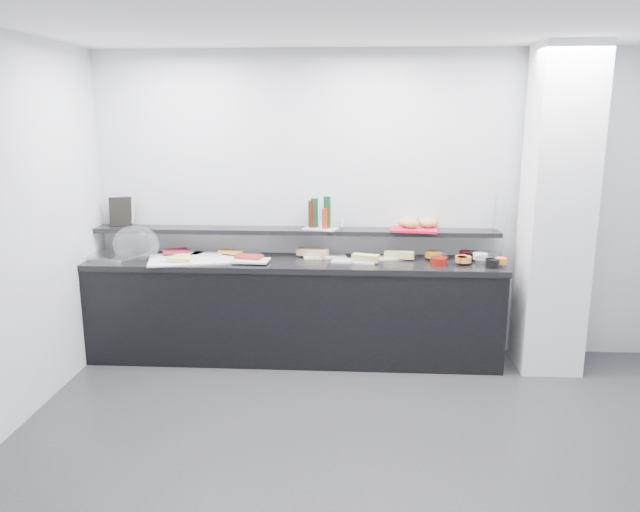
# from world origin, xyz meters

# --- Properties ---
(ground) EXTENTS (5.00, 5.00, 0.00)m
(ground) POSITION_xyz_m (0.00, 0.00, 0.00)
(ground) COLOR #2D2D30
(ground) RESTS_ON ground
(back_wall) EXTENTS (5.00, 0.02, 2.70)m
(back_wall) POSITION_xyz_m (0.00, 2.00, 1.35)
(back_wall) COLOR silver
(back_wall) RESTS_ON ground
(ceiling) EXTENTS (5.00, 5.00, 0.00)m
(ceiling) POSITION_xyz_m (0.00, 0.00, 2.70)
(ceiling) COLOR white
(ceiling) RESTS_ON back_wall
(column) EXTENTS (0.50, 0.50, 2.70)m
(column) POSITION_xyz_m (1.50, 1.65, 1.35)
(column) COLOR white
(column) RESTS_ON ground
(buffet_cabinet) EXTENTS (3.60, 0.60, 0.85)m
(buffet_cabinet) POSITION_xyz_m (-0.70, 1.70, 0.42)
(buffet_cabinet) COLOR black
(buffet_cabinet) RESTS_ON ground
(counter_top) EXTENTS (3.62, 0.62, 0.05)m
(counter_top) POSITION_xyz_m (-0.70, 1.70, 0.88)
(counter_top) COLOR black
(counter_top) RESTS_ON buffet_cabinet
(wall_shelf) EXTENTS (3.60, 0.25, 0.04)m
(wall_shelf) POSITION_xyz_m (-0.70, 1.88, 1.13)
(wall_shelf) COLOR black
(wall_shelf) RESTS_ON back_wall
(cloche_base) EXTENTS (0.60, 0.51, 0.04)m
(cloche_base) POSITION_xyz_m (-2.30, 1.68, 0.92)
(cloche_base) COLOR #B9BDC1
(cloche_base) RESTS_ON counter_top
(cloche_dome) EXTENTS (0.42, 0.28, 0.34)m
(cloche_dome) POSITION_xyz_m (-2.09, 1.70, 1.03)
(cloche_dome) COLOR white
(cloche_dome) RESTS_ON cloche_base
(linen_runner) EXTENTS (1.07, 0.69, 0.01)m
(linen_runner) POSITION_xyz_m (-1.47, 1.70, 0.91)
(linen_runner) COLOR silver
(linen_runner) RESTS_ON counter_top
(platter_meat_a) EXTENTS (0.33, 0.28, 0.01)m
(platter_meat_a) POSITION_xyz_m (-1.68, 1.83, 0.92)
(platter_meat_a) COLOR white
(platter_meat_a) RESTS_ON linen_runner
(food_meat_a) EXTENTS (0.26, 0.22, 0.02)m
(food_meat_a) POSITION_xyz_m (-1.78, 1.82, 0.94)
(food_meat_a) COLOR maroon
(food_meat_a) RESTS_ON platter_meat_a
(platter_salmon) EXTENTS (0.30, 0.22, 0.01)m
(platter_salmon) POSITION_xyz_m (-1.49, 1.80, 0.92)
(platter_salmon) COLOR silver
(platter_salmon) RESTS_ON linen_runner
(food_salmon) EXTENTS (0.22, 0.18, 0.02)m
(food_salmon) POSITION_xyz_m (-1.28, 1.83, 0.94)
(food_salmon) COLOR orange
(food_salmon) RESTS_ON platter_salmon
(platter_cheese) EXTENTS (0.31, 0.23, 0.01)m
(platter_cheese) POSITION_xyz_m (-1.66, 1.57, 0.92)
(platter_cheese) COLOR white
(platter_cheese) RESTS_ON linen_runner
(food_cheese) EXTENTS (0.20, 0.13, 0.02)m
(food_cheese) POSITION_xyz_m (-1.65, 1.53, 0.94)
(food_cheese) COLOR #DFDD57
(food_cheese) RESTS_ON platter_cheese
(platter_meat_b) EXTENTS (0.31, 0.22, 0.01)m
(platter_meat_b) POSITION_xyz_m (-1.05, 1.58, 0.92)
(platter_meat_b) COLOR white
(platter_meat_b) RESTS_ON linen_runner
(food_meat_b) EXTENTS (0.25, 0.19, 0.02)m
(food_meat_b) POSITION_xyz_m (-1.08, 1.63, 0.94)
(food_meat_b) COLOR maroon
(food_meat_b) RESTS_ON platter_meat_b
(sandwich_plate_left) EXTENTS (0.40, 0.22, 0.01)m
(sandwich_plate_left) POSITION_xyz_m (-0.43, 1.83, 0.91)
(sandwich_plate_left) COLOR silver
(sandwich_plate_left) RESTS_ON counter_top
(sandwich_food_left) EXTENTS (0.29, 0.19, 0.06)m
(sandwich_food_left) POSITION_xyz_m (-0.54, 1.84, 0.94)
(sandwich_food_left) COLOR tan
(sandwich_food_left) RESTS_ON sandwich_plate_left
(tongs_left) EXTENTS (0.16, 0.03, 0.01)m
(tongs_left) POSITION_xyz_m (-0.41, 1.77, 0.92)
(tongs_left) COLOR #ACAEB3
(tongs_left) RESTS_ON sandwich_plate_left
(sandwich_plate_mid) EXTENTS (0.40, 0.22, 0.01)m
(sandwich_plate_mid) POSITION_xyz_m (-0.17, 1.67, 0.91)
(sandwich_plate_mid) COLOR silver
(sandwich_plate_mid) RESTS_ON counter_top
(sandwich_food_mid) EXTENTS (0.24, 0.15, 0.06)m
(sandwich_food_mid) POSITION_xyz_m (-0.07, 1.64, 0.94)
(sandwich_food_mid) COLOR tan
(sandwich_food_mid) RESTS_ON sandwich_plate_mid
(tongs_mid) EXTENTS (0.15, 0.06, 0.01)m
(tongs_mid) POSITION_xyz_m (-0.13, 1.61, 0.92)
(tongs_mid) COLOR #AEB1B5
(tongs_mid) RESTS_ON sandwich_plate_mid
(sandwich_plate_right) EXTENTS (0.39, 0.23, 0.01)m
(sandwich_plate_right) POSITION_xyz_m (0.15, 1.82, 0.91)
(sandwich_plate_right) COLOR silver
(sandwich_plate_right) RESTS_ON counter_top
(sandwich_food_right) EXTENTS (0.27, 0.15, 0.06)m
(sandwich_food_right) POSITION_xyz_m (0.23, 1.80, 0.94)
(sandwich_food_right) COLOR #D6B970
(sandwich_food_right) RESTS_ON sandwich_plate_right
(tongs_right) EXTENTS (0.16, 0.04, 0.01)m
(tongs_right) POSITION_xyz_m (0.27, 1.74, 0.92)
(tongs_right) COLOR silver
(tongs_right) RESTS_ON sandwich_plate_right
(bowl_glass_fruit) EXTENTS (0.20, 0.20, 0.07)m
(bowl_glass_fruit) POSITION_xyz_m (0.56, 1.80, 0.94)
(bowl_glass_fruit) COLOR white
(bowl_glass_fruit) RESTS_ON counter_top
(fill_glass_fruit) EXTENTS (0.19, 0.19, 0.05)m
(fill_glass_fruit) POSITION_xyz_m (0.52, 1.81, 0.95)
(fill_glass_fruit) COLOR orange
(fill_glass_fruit) RESTS_ON bowl_glass_fruit
(bowl_black_jam) EXTENTS (0.16, 0.16, 0.07)m
(bowl_black_jam) POSITION_xyz_m (0.87, 1.83, 0.94)
(bowl_black_jam) COLOR black
(bowl_black_jam) RESTS_ON counter_top
(fill_black_jam) EXTENTS (0.11, 0.11, 0.05)m
(fill_black_jam) POSITION_xyz_m (0.81, 1.86, 0.95)
(fill_black_jam) COLOR #5F0D12
(fill_black_jam) RESTS_ON bowl_black_jam
(bowl_glass_cream) EXTENTS (0.22, 0.22, 0.07)m
(bowl_glass_cream) POSITION_xyz_m (1.03, 1.82, 0.94)
(bowl_glass_cream) COLOR silver
(bowl_glass_cream) RESTS_ON counter_top
(fill_glass_cream) EXTENTS (0.17, 0.17, 0.05)m
(fill_glass_cream) POSITION_xyz_m (0.92, 1.77, 0.95)
(fill_glass_cream) COLOR white
(fill_glass_cream) RESTS_ON bowl_glass_cream
(bowl_red_jam) EXTENTS (0.16, 0.16, 0.07)m
(bowl_red_jam) POSITION_xyz_m (0.54, 1.59, 0.94)
(bowl_red_jam) COLOR maroon
(bowl_red_jam) RESTS_ON counter_top
(fill_red_jam) EXTENTS (0.11, 0.11, 0.05)m
(fill_red_jam) POSITION_xyz_m (0.74, 1.62, 0.95)
(fill_red_jam) COLOR #560C0C
(fill_red_jam) RESTS_ON bowl_red_jam
(bowl_glass_salmon) EXTENTS (0.20, 0.20, 0.07)m
(bowl_glass_salmon) POSITION_xyz_m (0.93, 1.61, 0.94)
(bowl_glass_salmon) COLOR white
(bowl_glass_salmon) RESTS_ON counter_top
(fill_glass_salmon) EXTENTS (0.14, 0.14, 0.05)m
(fill_glass_salmon) POSITION_xyz_m (0.76, 1.64, 0.95)
(fill_glass_salmon) COLOR orange
(fill_glass_salmon) RESTS_ON bowl_glass_salmon
(bowl_black_fruit) EXTENTS (0.14, 0.14, 0.07)m
(bowl_black_fruit) POSITION_xyz_m (0.98, 1.56, 0.94)
(bowl_black_fruit) COLOR black
(bowl_black_fruit) RESTS_ON counter_top
(fill_black_fruit) EXTENTS (0.13, 0.13, 0.05)m
(fill_black_fruit) POSITION_xyz_m (1.06, 1.60, 0.95)
(fill_black_fruit) COLOR orange
(fill_black_fruit) RESTS_ON bowl_black_fruit
(framed_print) EXTENTS (0.21, 0.12, 0.26)m
(framed_print) POSITION_xyz_m (-2.30, 1.93, 1.28)
(framed_print) COLOR black
(framed_print) RESTS_ON wall_shelf
(print_art) EXTENTS (0.20, 0.12, 0.22)m
(print_art) POSITION_xyz_m (-2.27, 1.98, 1.28)
(print_art) COLOR #CF9F95
(print_art) RESTS_ON framed_print
(condiment_tray) EXTENTS (0.33, 0.27, 0.01)m
(condiment_tray) POSITION_xyz_m (-0.47, 1.86, 1.16)
(condiment_tray) COLOR silver
(condiment_tray) RESTS_ON wall_shelf
(bottle_green_a) EXTENTS (0.08, 0.08, 0.26)m
(bottle_green_a) POSITION_xyz_m (-0.53, 1.89, 1.29)
(bottle_green_a) COLOR #0E361A
(bottle_green_a) RESTS_ON condiment_tray
(bottle_brown) EXTENTS (0.08, 0.08, 0.24)m
(bottle_brown) POSITION_xyz_m (-0.55, 1.88, 1.28)
(bottle_brown) COLOR #3E180B
(bottle_brown) RESTS_ON condiment_tray
(bottle_green_b) EXTENTS (0.07, 0.07, 0.28)m
(bottle_green_b) POSITION_xyz_m (-0.41, 1.87, 1.30)
(bottle_green_b) COLOR #0F3718
(bottle_green_b) RESTS_ON condiment_tray
(bottle_hot) EXTENTS (0.06, 0.06, 0.18)m
(bottle_hot) POSITION_xyz_m (-0.43, 1.82, 1.25)
(bottle_hot) COLOR red
(bottle_hot) RESTS_ON condiment_tray
(shaker_salt) EXTENTS (0.03, 0.03, 0.07)m
(shaker_salt) POSITION_xyz_m (-0.46, 1.86, 1.20)
(shaker_salt) COLOR white
(shaker_salt) RESTS_ON condiment_tray
(shaker_pepper) EXTENTS (0.04, 0.04, 0.07)m
(shaker_pepper) POSITION_xyz_m (-0.28, 1.92, 1.20)
(shaker_pepper) COLOR silver
(shaker_pepper) RESTS_ON condiment_tray
(bread_tray) EXTENTS (0.44, 0.34, 0.02)m
(bread_tray) POSITION_xyz_m (0.35, 1.86, 1.16)
(bread_tray) COLOR #B8132C
(bread_tray) RESTS_ON wall_shelf
(bread_roll_nw) EXTENTS (0.16, 0.12, 0.08)m
(bread_roll_nw) POSITION_xyz_m (0.33, 1.97, 1.21)
(bread_roll_nw) COLOR tan
(bread_roll_nw) RESTS_ON bread_tray
(bread_roll_n) EXTENTS (0.16, 0.13, 0.08)m
(bread_roll_n) POSITION_xyz_m (0.47, 1.95, 1.21)
(bread_roll_n) COLOR #D0844F
(bread_roll_n) RESTS_ON bread_tray
(bread_roll_ne) EXTENTS (0.16, 0.13, 0.08)m
(bread_roll_ne) POSITION_xyz_m (0.50, 1.94, 1.21)
(bread_roll_ne) COLOR #BA7C47
(bread_roll_ne) RESTS_ON bread_tray
(bread_roll_sw) EXTENTS (0.14, 0.10, 0.08)m
(bread_roll_sw) POSITION_xyz_m (0.32, 1.85, 1.21)
(bread_roll_sw) COLOR #B88846
(bread_roll_sw) RESTS_ON bread_tray
(bread_roll_midw) EXTENTS (0.15, 0.12, 0.08)m
(bread_roll_midw) POSITION_xyz_m (0.28, 1.91, 1.21)
(bread_roll_midw) COLOR tan
(bread_roll_midw) RESTS_ON bread_tray
(bread_roll_mide) EXTENTS (0.18, 0.15, 0.08)m
(bread_roll_mide) POSITION_xyz_m (0.48, 1.88, 1.21)
(bread_roll_mide) COLOR #BC8E48
(bread_roll_mide) RESTS_ON bread_tray
(carafe) EXTENTS (0.12, 0.12, 0.30)m
(carafe) POSITION_xyz_m (1.09, 1.90, 1.30)
(carafe) COLOR white
(carafe) RESTS_ON wall_shelf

